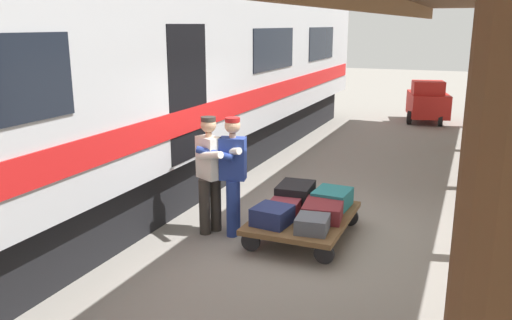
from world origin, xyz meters
name	(u,v)px	position (x,y,z in m)	size (l,w,h in m)	color
ground_plane	(316,236)	(0.00, 0.00, 0.00)	(60.00, 60.00, 0.00)	gray
train_car	(106,82)	(3.51, 0.00, 2.06)	(3.02, 20.46, 4.00)	#B7BABF
luggage_cart	(303,218)	(0.16, 0.11, 0.29)	(1.28, 1.78, 0.34)	brown
suitcase_slate_roller	(313,223)	(-0.13, 0.60, 0.44)	(0.41, 0.52, 0.20)	#4C515B
suitcase_teal_softside	(332,198)	(-0.13, -0.38, 0.47)	(0.49, 0.57, 0.26)	#1E666B
suitcase_black_hardshell	(295,193)	(0.44, -0.38, 0.48)	(0.49, 0.63, 0.28)	black
suitcase_navy_fabric	(272,215)	(0.44, 0.60, 0.46)	(0.47, 0.47, 0.24)	navy
suitcase_burgundy_valise	(284,207)	(0.44, 0.11, 0.42)	(0.42, 0.62, 0.18)	maroon
suitcase_maroon_trunk	(323,210)	(-0.13, 0.11, 0.45)	(0.52, 0.63, 0.22)	maroon
porter_in_overalls	(232,172)	(1.15, 0.36, 0.93)	(0.72, 0.53, 1.70)	navy
porter_by_door	(210,171)	(1.45, 0.44, 0.93)	(0.74, 0.61, 1.70)	#332D28
baggage_tug	(428,102)	(-0.59, -10.07, 0.63)	(1.46, 1.91, 1.30)	#B21E19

